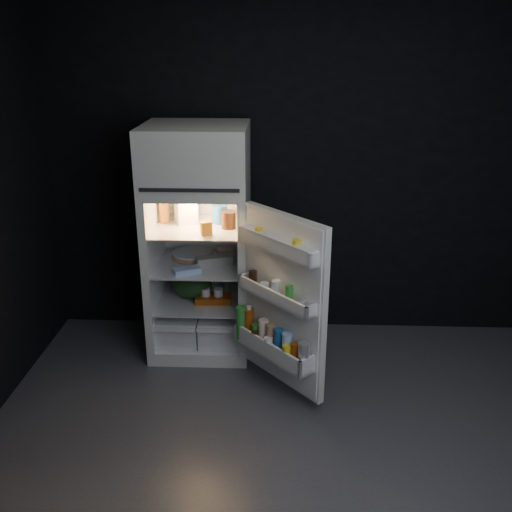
{
  "coord_description": "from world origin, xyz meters",
  "views": [
    {
      "loc": [
        -0.13,
        -2.79,
        2.34
      ],
      "look_at": [
        -0.29,
        1.0,
        0.9
      ],
      "focal_mm": 40.0,
      "sensor_mm": 36.0,
      "label": 1
    }
  ],
  "objects_px": {
    "refrigerator": "(199,234)",
    "milk_jug": "(186,208)",
    "fridge_door": "(280,305)",
    "egg_carton": "(214,261)",
    "yogurt_tray": "(213,299)"
  },
  "relations": [
    {
      "from": "refrigerator",
      "to": "fridge_door",
      "type": "distance_m",
      "value": 0.95
    },
    {
      "from": "fridge_door",
      "to": "egg_carton",
      "type": "height_order",
      "value": "fridge_door"
    },
    {
      "from": "fridge_door",
      "to": "egg_carton",
      "type": "distance_m",
      "value": 0.78
    },
    {
      "from": "fridge_door",
      "to": "milk_jug",
      "type": "height_order",
      "value": "fridge_door"
    },
    {
      "from": "refrigerator",
      "to": "egg_carton",
      "type": "relative_size",
      "value": 6.46
    },
    {
      "from": "fridge_door",
      "to": "yogurt_tray",
      "type": "distance_m",
      "value": 0.8
    },
    {
      "from": "refrigerator",
      "to": "milk_jug",
      "type": "distance_m",
      "value": 0.22
    },
    {
      "from": "fridge_door",
      "to": "milk_jug",
      "type": "xyz_separation_m",
      "value": [
        -0.73,
        0.71,
        0.47
      ]
    },
    {
      "from": "refrigerator",
      "to": "milk_jug",
      "type": "relative_size",
      "value": 7.42
    },
    {
      "from": "fridge_door",
      "to": "egg_carton",
      "type": "bearing_deg",
      "value": 130.49
    },
    {
      "from": "fridge_door",
      "to": "milk_jug",
      "type": "distance_m",
      "value": 1.12
    },
    {
      "from": "refrigerator",
      "to": "egg_carton",
      "type": "height_order",
      "value": "refrigerator"
    },
    {
      "from": "milk_jug",
      "to": "egg_carton",
      "type": "bearing_deg",
      "value": -51.31
    },
    {
      "from": "milk_jug",
      "to": "yogurt_tray",
      "type": "distance_m",
      "value": 0.74
    },
    {
      "from": "milk_jug",
      "to": "fridge_door",
      "type": "bearing_deg",
      "value": -68.18
    }
  ]
}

